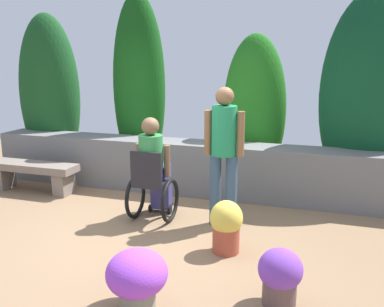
{
  "coord_description": "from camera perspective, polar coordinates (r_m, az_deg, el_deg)",
  "views": [
    {
      "loc": [
        2.02,
        -4.27,
        2.04
      ],
      "look_at": [
        0.43,
        0.7,
        0.85
      ],
      "focal_mm": 39.44,
      "sensor_mm": 36.0,
      "label": 1
    }
  ],
  "objects": [
    {
      "name": "ground_plane",
      "position": [
        5.14,
        -7.07,
        -10.63
      ],
      "size": [
        11.81,
        11.81,
        0.0
      ],
      "primitive_type": "plane",
      "color": "#836649"
    },
    {
      "name": "flower_pot_terracotta_by_wall",
      "position": [
        3.74,
        11.83,
        -15.81
      ],
      "size": [
        0.37,
        0.37,
        0.5
      ],
      "color": "brown",
      "rests_on": "ground"
    },
    {
      "name": "person_standing_companion",
      "position": [
        5.07,
        4.33,
        0.82
      ],
      "size": [
        0.49,
        0.3,
        1.71
      ],
      "rotation": [
        0.0,
        0.0,
        0.04
      ],
      "color": "#365066",
      "rests_on": "ground"
    },
    {
      "name": "flower_pot_purple_near",
      "position": [
        4.55,
        4.65,
        -9.6
      ],
      "size": [
        0.35,
        0.35,
        0.57
      ],
      "color": "#A54831",
      "rests_on": "ground"
    },
    {
      "name": "stone_bench",
      "position": [
        6.99,
        -20.77,
        -2.41
      ],
      "size": [
        1.47,
        0.38,
        0.45
      ],
      "rotation": [
        0.0,
        0.0,
        0.03
      ],
      "color": "#74685D",
      "rests_on": "ground"
    },
    {
      "name": "hedge_backdrop",
      "position": [
        6.79,
        3.44,
        7.7
      ],
      "size": [
        6.59,
        0.99,
        3.1
      ],
      "color": "#16471E",
      "rests_on": "ground"
    },
    {
      "name": "stone_retaining_wall",
      "position": [
        6.5,
        -0.96,
        -1.82
      ],
      "size": [
        6.39,
        0.56,
        0.79
      ],
      "primitive_type": "cube",
      "color": "slate",
      "rests_on": "ground"
    },
    {
      "name": "person_in_wheelchair",
      "position": [
        5.37,
        -5.29,
        -2.54
      ],
      "size": [
        0.53,
        0.66,
        1.33
      ],
      "rotation": [
        0.0,
        0.0,
        -0.11
      ],
      "color": "black",
      "rests_on": "ground"
    },
    {
      "name": "flower_pot_red_accent",
      "position": [
        3.63,
        -7.45,
        -16.25
      ],
      "size": [
        0.51,
        0.51,
        0.51
      ],
      "color": "gray",
      "rests_on": "ground"
    }
  ]
}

